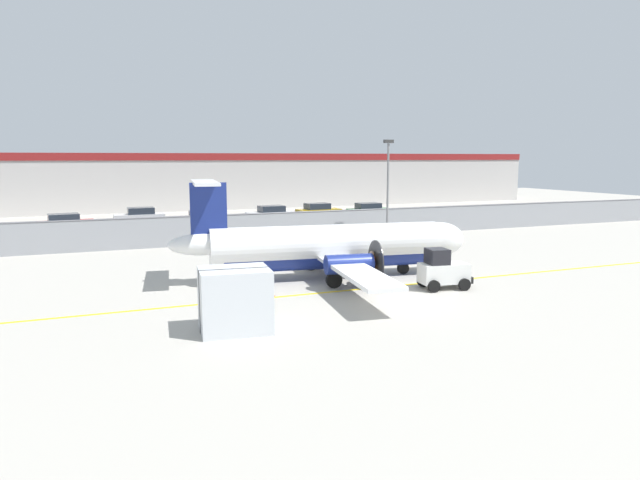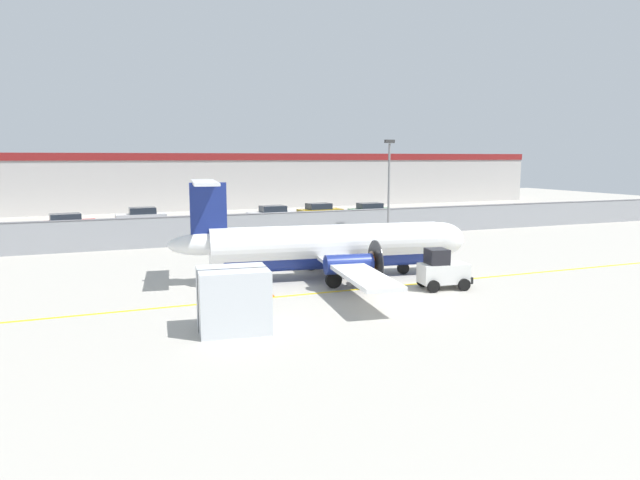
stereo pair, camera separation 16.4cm
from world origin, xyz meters
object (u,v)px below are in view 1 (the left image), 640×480
Objects in this scene: traffic_cone_near_left at (356,275)px; parked_car_1 at (140,217)px; traffic_cone_far_right at (345,264)px; parked_car_5 at (369,211)px; ground_crew_worker at (372,267)px; commuter_airplane at (333,246)px; cargo_container at (235,300)px; parked_car_2 at (203,221)px; traffic_cone_near_right at (270,289)px; apron_light_pole at (388,181)px; baggage_tug at (443,270)px; parked_car_4 at (318,212)px; traffic_cone_far_left at (404,261)px; parked_car_0 at (66,224)px; parked_car_3 at (270,215)px.

traffic_cone_near_left is 28.20m from parked_car_1.
parked_car_5 is (12.24, 21.22, 0.58)m from traffic_cone_far_right.
ground_crew_worker is at bearing -97.83° from traffic_cone_far_right.
commuter_airplane reaches higher than cargo_container.
parked_car_2 is at bearing -175.82° from ground_crew_worker.
ground_crew_worker reaches higher than traffic_cone_near_left.
traffic_cone_near_right is 1.00× the size of traffic_cone_far_right.
commuter_airplane is at bearing 121.22° from traffic_cone_near_left.
cargo_container is (-7.54, -4.28, 0.15)m from ground_crew_worker.
apron_light_pole is at bearing 55.22° from traffic_cone_near_left.
baggage_tug is at bearing -40.46° from commuter_airplane.
traffic_cone_near_left is at bearing 105.49° from parked_car_1.
parked_car_2 is 16.57m from parked_car_5.
parked_car_4 is (9.05, 24.48, -0.71)m from commuter_airplane.
parked_car_1 is at bearing 116.15° from traffic_cone_far_left.
parked_car_0 is (-13.88, 24.83, -0.06)m from ground_crew_worker.
ground_crew_worker is 2.66× the size of traffic_cone_far_right.
apron_light_pole is (15.55, 17.42, 3.20)m from cargo_container.
ground_crew_worker is 0.40× the size of parked_car_4.
parked_car_1 is 16.29m from parked_car_4.
parked_car_3 is at bearing -3.35° from parked_car_0.
baggage_tug reaches higher than parked_car_1.
parked_car_3 reaches higher than traffic_cone_far_right.
parked_car_3 is (3.94, 23.41, -0.71)m from commuter_airplane.
traffic_cone_near_right is 7.00m from traffic_cone_far_right.
cargo_container is at bearing -126.98° from commuter_airplane.
traffic_cone_far_right is 25.66m from parked_car_1.
traffic_cone_far_right is 0.09× the size of apron_light_pole.
traffic_cone_far_right is (5.55, 4.28, 0.00)m from traffic_cone_near_right.
cargo_container reaches higher than parked_car_1.
parked_car_4 is at bearing 174.29° from parked_car_1.
cargo_container reaches higher than ground_crew_worker.
parked_car_2 is at bearing 20.11° from parked_car_3.
parked_car_2 is at bearing 113.06° from baggage_tug.
traffic_cone_near_left is at bearing -66.87° from parked_car_0.
parked_car_2 and parked_car_5 have the same top height.
apron_light_pole is (4.01, 9.30, 3.99)m from traffic_cone_far_left.
traffic_cone_near_right is 0.15× the size of parked_car_0.
ground_crew_worker is 23.42m from parked_car_2.
parked_car_5 is at bearing 78.27° from baggage_tug.
commuter_airplane is 26.75m from parked_car_5.
parked_car_2 is 1.00× the size of parked_car_4.
cargo_container is 32.04m from parked_car_3.
apron_light_pole is at bearing 144.07° from ground_crew_worker.
traffic_cone_near_left is 22.05m from parked_car_2.
parked_car_0 and parked_car_5 have the same top height.
traffic_cone_near_left is 0.09× the size of apron_light_pole.
ground_crew_worker is 28.24m from parked_car_4.
traffic_cone_near_left and traffic_cone_far_right have the same top height.
traffic_cone_near_right is 0.15× the size of parked_car_3.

